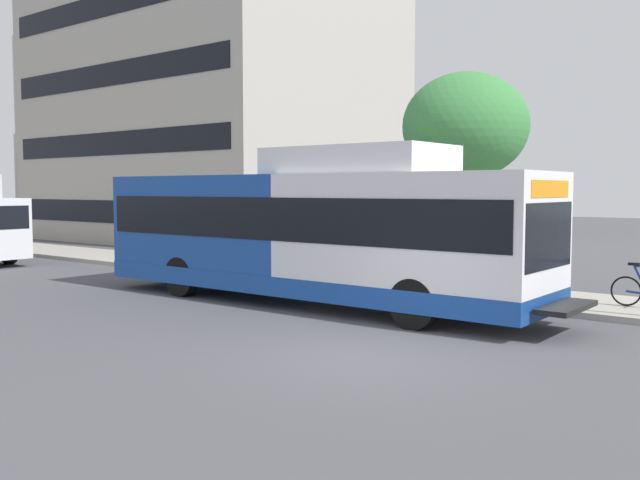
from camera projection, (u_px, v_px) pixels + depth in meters
ground_plane at (81, 306)px, 16.20m from camera, size 120.00×120.00×0.00m
sidewalk_curb at (330, 279)px, 20.46m from camera, size 3.00×56.00×0.14m
transit_bus at (310, 232)px, 16.40m from camera, size 2.58×12.25×3.65m
street_tree_near_stop at (465, 127)px, 18.28m from camera, size 3.30×3.30×5.63m
lattice_comm_tower at (21, 90)px, 45.50m from camera, size 1.10×1.10×27.70m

